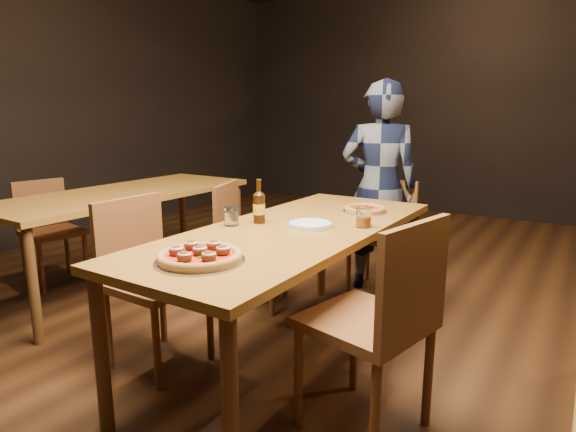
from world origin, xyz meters
The scene contains 15 objects.
ground centered at (0.00, 0.00, 0.00)m, with size 9.00×9.00×0.00m, color black.
table_main centered at (0.00, 0.00, 0.68)m, with size 0.80×2.00×0.75m.
table_left centered at (-1.70, 0.30, 0.68)m, with size 0.80×2.00×0.75m.
chair_main_nw centered at (-0.59, -0.41, 0.47)m, with size 0.44×0.44×0.93m, color #612E19, non-canonical shape.
chair_main_sw centered at (-0.66, 0.54, 0.45)m, with size 0.42×0.42×0.90m, color #612E19, non-canonical shape.
chair_main_e centered at (0.55, -0.31, 0.49)m, with size 0.46×0.46×0.98m, color #612E19, non-canonical shape.
chair_end centered at (-0.01, 1.25, 0.43)m, with size 0.41×0.41×0.87m, color #612E19, non-canonical shape.
chair_nbr_left centered at (-2.24, 0.03, 0.42)m, with size 0.39×0.39×0.85m, color #612E19, non-canonical shape.
pizza_meatball centered at (0.00, -0.69, 0.77)m, with size 0.36×0.36×0.07m.
pizza_margherita centered at (0.15, 0.57, 0.77)m, with size 0.26×0.26×0.03m.
plate_stack centered at (0.07, 0.06, 0.76)m, with size 0.24×0.24×0.02m, color white.
beer_bottle centered at (-0.21, -0.01, 0.83)m, with size 0.06×0.06×0.23m.
water_glass centered at (-0.30, -0.13, 0.80)m, with size 0.08×0.08×0.10m, color white.
amber_glass centered at (0.30, 0.21, 0.80)m, with size 0.08×0.08×0.10m, color #AE5613.
diner centered at (-0.06, 1.30, 0.78)m, with size 0.57×0.37×1.56m, color black.
Camera 1 is at (1.28, -2.05, 1.33)m, focal length 30.00 mm.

